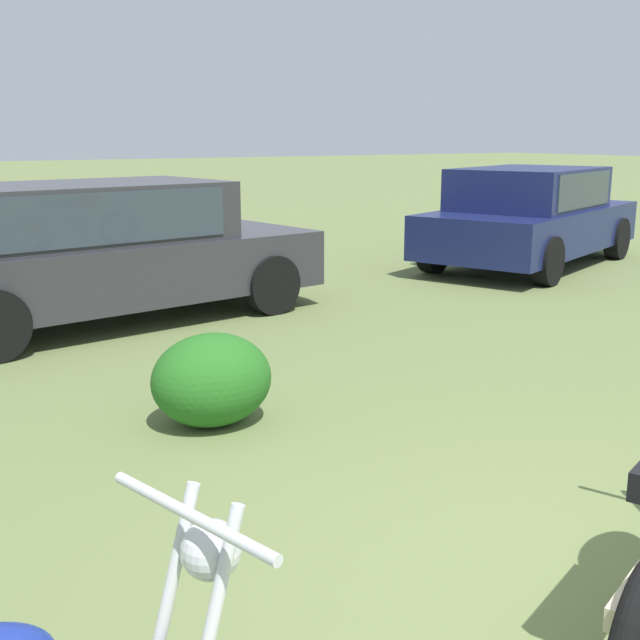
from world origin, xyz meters
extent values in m
cylinder|color=silver|center=(-1.97, 0.23, 0.64)|extent=(0.27, 0.10, 0.75)
cylinder|color=silver|center=(-1.91, 0.16, 0.98)|extent=(0.18, 0.63, 0.03)
sphere|color=silver|center=(-1.86, 0.17, 0.86)|extent=(0.19, 0.19, 0.16)
cube|color=#2D2D33|center=(-0.10, 6.51, 0.55)|extent=(4.55, 2.31, 0.60)
cube|color=#2D2D33|center=(-0.49, 6.46, 1.13)|extent=(3.23, 1.96, 0.60)
cube|color=#2D3842|center=(-0.49, 6.46, 1.15)|extent=(2.78, 1.93, 0.48)
cylinder|color=black|center=(1.25, 7.51, 0.32)|extent=(0.66, 0.30, 0.64)
cylinder|color=black|center=(1.47, 5.91, 0.32)|extent=(0.66, 0.30, 0.64)
cube|color=#161E4C|center=(6.29, 6.75, 0.55)|extent=(4.59, 3.17, 0.60)
cube|color=#161E4C|center=(6.15, 6.70, 1.13)|extent=(2.75, 2.32, 0.60)
cube|color=#2D3842|center=(6.15, 6.70, 1.15)|extent=(2.43, 2.23, 0.48)
cylinder|color=black|center=(7.33, 8.03, 0.32)|extent=(0.68, 0.43, 0.64)
cylinder|color=black|center=(7.92, 6.49, 0.32)|extent=(0.68, 0.43, 0.64)
cylinder|color=black|center=(4.67, 7.02, 0.32)|extent=(0.68, 0.43, 0.64)
cylinder|color=black|center=(5.26, 5.47, 0.32)|extent=(0.68, 0.43, 0.64)
ellipsoid|color=#23641E|center=(-0.50, 3.13, 0.31)|extent=(0.82, 0.70, 0.62)
camera|label=1|loc=(-2.62, -1.57, 1.90)|focal=45.11mm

